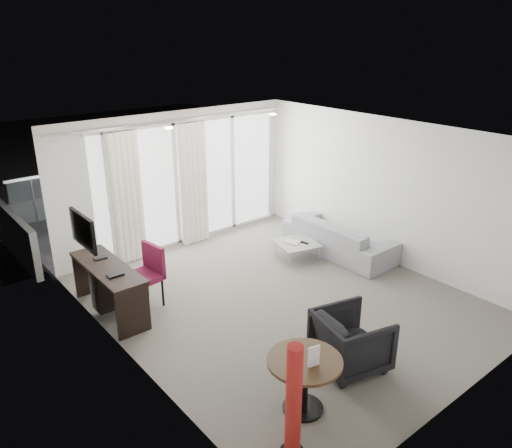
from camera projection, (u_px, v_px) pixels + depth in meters
floor at (280, 299)px, 7.90m from camera, size 5.00×6.00×0.00m
ceiling at (283, 136)px, 6.95m from camera, size 5.00×6.00×0.00m
wall_left at (126, 271)px, 5.96m from camera, size 0.00×6.00×2.60m
wall_right at (386, 191)px, 8.90m from camera, size 0.00×6.00×2.60m
wall_front at (471, 302)px, 5.26m from camera, size 5.00×0.00×2.60m
window_panel at (191, 182)px, 9.79m from camera, size 4.00×0.02×2.38m
window_frame at (192, 182)px, 9.78m from camera, size 4.10×0.06×2.44m
curtain_left at (127, 198)px, 8.82m from camera, size 0.60×0.20×2.38m
curtain_right at (194, 184)px, 9.65m from camera, size 0.60×0.20×2.38m
curtain_track at (179, 120)px, 9.04m from camera, size 4.80×0.04×0.04m
downlight_a at (169, 128)px, 7.58m from camera, size 0.12×0.12×0.02m
downlight_b at (273, 114)px, 8.82m from camera, size 0.12×0.12×0.02m
desk at (110, 290)px, 7.40m from camera, size 0.51×1.64×0.77m
tv at (83, 231)px, 7.01m from camera, size 0.05×0.80×0.50m
desk_chair at (143, 278)px, 7.54m from camera, size 0.60×0.57×0.97m
round_table at (304, 385)px, 5.50m from camera, size 0.93×0.93×0.66m
menu_card at (314, 361)px, 5.26m from camera, size 0.14×0.05×0.25m
red_lamp at (294, 402)px, 4.81m from camera, size 0.28×0.28×1.27m
tub_armchair at (351, 341)px, 6.21m from camera, size 1.00×0.98×0.75m
coffee_table at (297, 250)px, 9.26m from camera, size 0.86×0.86×0.32m
remote at (304, 241)px, 9.16m from camera, size 0.08×0.18×0.02m
magazine at (292, 240)px, 9.20m from camera, size 0.31×0.35×0.02m
sofa at (339, 237)px, 9.43m from camera, size 0.88×2.24×0.65m
terrace_slab at (158, 220)px, 11.35m from camera, size 5.60×3.00×0.12m
rattan_chair_a at (164, 194)px, 11.65m from camera, size 0.55×0.55×0.80m
rattan_chair_b at (209, 193)px, 11.66m from camera, size 0.74×0.74×0.83m
rattan_table at (210, 213)px, 10.98m from camera, size 0.57×0.57×0.46m
balustrade at (127, 182)px, 12.19m from camera, size 5.50×0.06×1.05m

